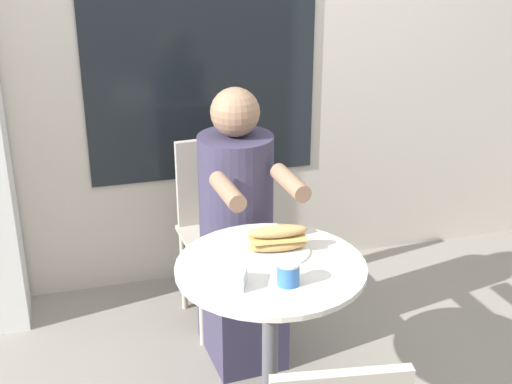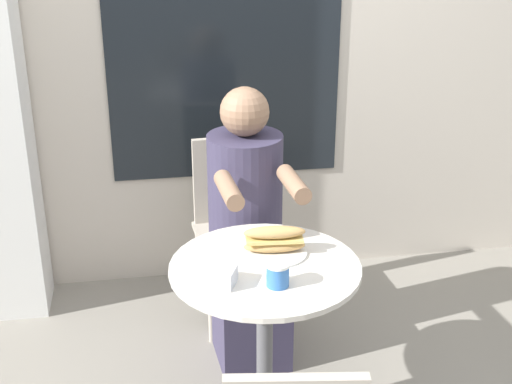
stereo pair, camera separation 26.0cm
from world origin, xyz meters
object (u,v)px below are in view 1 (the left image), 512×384
(cafe_table, at_px, (270,311))
(seated_diner, at_px, (239,244))
(drink_cup, at_px, (288,273))
(diner_chair, at_px, (219,214))
(sandwich_on_plate, at_px, (277,241))

(cafe_table, xyz_separation_m, seated_diner, (0.02, 0.52, 0.02))
(drink_cup, bearing_deg, cafe_table, 96.76)
(seated_diner, height_order, drink_cup, seated_diner)
(diner_chair, height_order, drink_cup, diner_chair)
(cafe_table, distance_m, sandwich_on_plate, 0.25)
(cafe_table, height_order, drink_cup, drink_cup)
(cafe_table, bearing_deg, seated_diner, 88.22)
(cafe_table, height_order, sandwich_on_plate, sandwich_on_plate)
(seated_diner, distance_m, drink_cup, 0.69)
(sandwich_on_plate, distance_m, drink_cup, 0.23)
(cafe_table, relative_size, sandwich_on_plate, 2.97)
(diner_chair, relative_size, seated_diner, 0.72)
(cafe_table, distance_m, diner_chair, 0.86)
(seated_diner, distance_m, sandwich_on_plate, 0.49)
(diner_chair, height_order, seated_diner, seated_diner)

